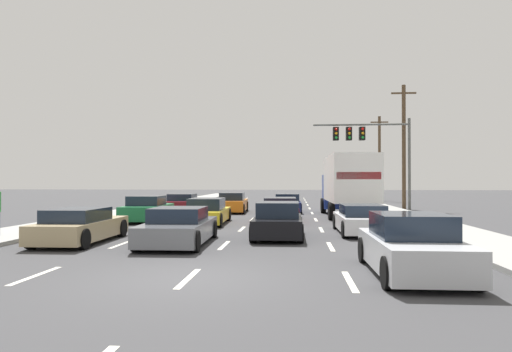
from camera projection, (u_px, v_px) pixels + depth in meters
name	position (u px, v px, depth m)	size (l,w,h in m)	color
ground_plane	(265.00, 208.00, 34.69)	(140.00, 140.00, 0.00)	#3D3D3F
sidewalk_right	(391.00, 212.00, 29.01)	(2.85, 80.00, 0.14)	#9E9E99
sidewalk_left	(134.00, 211.00, 30.41)	(2.85, 80.00, 0.14)	#9E9E99
lane_markings	(259.00, 213.00, 29.66)	(6.94, 52.00, 0.01)	silver
car_maroon	(183.00, 204.00, 30.42)	(2.00, 4.16, 1.21)	maroon
car_green	(147.00, 210.00, 23.41)	(2.04, 4.19, 1.31)	#196B38
car_tan	(80.00, 226.00, 15.39)	(1.91, 4.34, 1.16)	tan
car_orange	(233.00, 203.00, 30.06)	(1.93, 4.36, 1.30)	orange
car_yellow	(207.00, 212.00, 22.04)	(1.95, 4.62, 1.25)	yellow
car_gray	(179.00, 227.00, 15.00)	(2.08, 4.59, 1.21)	slate
car_navy	(287.00, 204.00, 30.37)	(1.90, 4.41, 1.22)	#141E4C
car_red	(280.00, 210.00, 23.19)	(1.97, 4.58, 1.23)	red
car_black	(278.00, 221.00, 16.77)	(1.82, 4.05, 1.30)	black
box_truck	(348.00, 182.00, 26.14)	(2.71, 8.11, 3.47)	white
car_white	(361.00, 220.00, 18.02)	(1.92, 4.29, 1.15)	white
car_silver	(412.00, 247.00, 10.14)	(1.88, 4.03, 1.35)	#B7BABF
traffic_signal_mast	(365.00, 140.00, 32.84)	(6.91, 0.69, 6.56)	#595B56
utility_pole_mid	(404.00, 145.00, 33.53)	(1.80, 0.28, 9.13)	brown
utility_pole_far	(379.00, 157.00, 47.17)	(1.80, 0.28, 8.75)	brown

